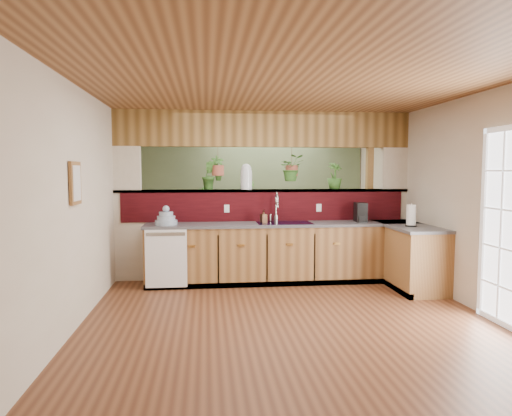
{
  "coord_description": "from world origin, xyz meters",
  "views": [
    {
      "loc": [
        -0.91,
        -5.75,
        1.68
      ],
      "look_at": [
        -0.21,
        0.7,
        1.15
      ],
      "focal_mm": 32.0,
      "sensor_mm": 36.0,
      "label": 1
    }
  ],
  "objects": [
    {
      "name": "wall_left",
      "position": [
        -2.3,
        0.0,
        1.3
      ],
      "size": [
        0.02,
        7.0,
        2.6
      ],
      "primitive_type": "cube",
      "color": "beige",
      "rests_on": "ground"
    },
    {
      "name": "floor_plant",
      "position": [
        1.25,
        2.04,
        0.35
      ],
      "size": [
        0.66,
        0.58,
        0.69
      ],
      "primitive_type": "imported",
      "rotation": [
        0.0,
        0.0,
        -0.07
      ],
      "color": "#2F5F21",
      "rests_on": "ground"
    },
    {
      "name": "ledge_plant_left",
      "position": [
        -0.85,
        1.35,
        1.61
      ],
      "size": [
        0.29,
        0.26,
        0.45
      ],
      "primitive_type": "imported",
      "rotation": [
        0.0,
        0.0,
        -0.26
      ],
      "color": "#2F5F21",
      "rests_on": "pass_through_ledge"
    },
    {
      "name": "header_beam",
      "position": [
        0.0,
        1.35,
        2.33
      ],
      "size": [
        4.6,
        0.15,
        0.55
      ],
      "primitive_type": "cube",
      "color": "brown",
      "rests_on": "ground"
    },
    {
      "name": "wall_front",
      "position": [
        0.0,
        -3.5,
        1.3
      ],
      "size": [
        4.6,
        0.02,
        2.6
      ],
      "primitive_type": "cube",
      "color": "beige",
      "rests_on": "ground"
    },
    {
      "name": "coffee_maker",
      "position": [
        1.44,
        0.99,
        1.04
      ],
      "size": [
        0.16,
        0.26,
        0.29
      ],
      "rotation": [
        0.0,
        0.0,
        -0.08
      ],
      "color": "black",
      "rests_on": "countertop"
    },
    {
      "name": "french_door",
      "position": [
        2.27,
        -1.3,
        1.05
      ],
      "size": [
        0.06,
        1.02,
        2.16
      ],
      "primitive_type": "cube",
      "color": "white",
      "rests_on": "ground"
    },
    {
      "name": "sage_backwall",
      "position": [
        0.0,
        3.48,
        1.3
      ],
      "size": [
        4.55,
        0.02,
        2.55
      ],
      "primitive_type": "cube",
      "color": "#5A6D4B",
      "rests_on": "ground"
    },
    {
      "name": "countertop",
      "position": [
        0.84,
        0.87,
        0.45
      ],
      "size": [
        4.14,
        1.52,
        0.9
      ],
      "color": "brown",
      "rests_on": "ground"
    },
    {
      "name": "hanging_plant_b",
      "position": [
        0.43,
        1.35,
        1.9
      ],
      "size": [
        0.37,
        0.32,
        0.54
      ],
      "color": "brown",
      "rests_on": "header_beam"
    },
    {
      "name": "dishwasher",
      "position": [
        -1.48,
        0.66,
        0.46
      ],
      "size": [
        0.58,
        0.03,
        0.82
      ],
      "color": "white",
      "rests_on": "ground"
    },
    {
      "name": "faucet",
      "position": [
        0.15,
        1.13,
        1.14
      ],
      "size": [
        0.2,
        0.2,
        0.45
      ],
      "color": "#B7B7B2",
      "rests_on": "countertop"
    },
    {
      "name": "glass_jar",
      "position": [
        -0.29,
        1.35,
        1.59
      ],
      "size": [
        0.18,
        0.18,
        0.4
      ],
      "color": "silver",
      "rests_on": "pass_through_ledge"
    },
    {
      "name": "ledge_plant_right",
      "position": [
        1.13,
        1.35,
        1.6
      ],
      "size": [
        0.3,
        0.3,
        0.42
      ],
      "primitive_type": "imported",
      "rotation": [
        0.0,
        0.0,
        0.33
      ],
      "color": "#2F5F21",
      "rests_on": "pass_through_ledge"
    },
    {
      "name": "wall_back",
      "position": [
        0.0,
        3.5,
        1.3
      ],
      "size": [
        4.6,
        0.02,
        2.6
      ],
      "primitive_type": "cube",
      "color": "beige",
      "rests_on": "ground"
    },
    {
      "name": "ceiling",
      "position": [
        0.0,
        0.0,
        2.6
      ],
      "size": [
        4.6,
        7.0,
        0.01
      ],
      "primitive_type": "cube",
      "color": "brown",
      "rests_on": "ground"
    },
    {
      "name": "dish_stack",
      "position": [
        -1.49,
        0.91,
        0.99
      ],
      "size": [
        0.32,
        0.32,
        0.28
      ],
      "color": "#8B9DB3",
      "rests_on": "countertop"
    },
    {
      "name": "navy_sink",
      "position": [
        0.25,
        0.98,
        0.82
      ],
      "size": [
        0.82,
        0.5,
        0.18
      ],
      "color": "black",
      "rests_on": "countertop"
    },
    {
      "name": "shelving_console",
      "position": [
        -0.45,
        3.25,
        0.5
      ],
      "size": [
        1.48,
        0.43,
        0.98
      ],
      "primitive_type": "cube",
      "rotation": [
        0.0,
        0.0,
        -0.02
      ],
      "color": "black",
      "rests_on": "ground"
    },
    {
      "name": "shelf_plant_b",
      "position": [
        -0.1,
        3.25,
        1.25
      ],
      "size": [
        0.29,
        0.29,
        0.51
      ],
      "primitive_type": "imported",
      "rotation": [
        0.0,
        0.0,
        -0.02
      ],
      "color": "#2F5F21",
      "rests_on": "shelving_console"
    },
    {
      "name": "paper_towel",
      "position": [
        1.95,
        0.34,
        1.05
      ],
      "size": [
        0.15,
        0.15,
        0.33
      ],
      "color": "black",
      "rests_on": "countertop"
    },
    {
      "name": "wall_right",
      "position": [
        2.3,
        0.0,
        1.3
      ],
      "size": [
        0.02,
        7.0,
        2.6
      ],
      "primitive_type": "cube",
      "color": "beige",
      "rests_on": "ground"
    },
    {
      "name": "framed_print",
      "position": [
        -2.27,
        -0.8,
        1.55
      ],
      "size": [
        0.04,
        0.35,
        0.45
      ],
      "color": "brown",
      "rests_on": "wall_left"
    },
    {
      "name": "pass_through_ledge",
      "position": [
        0.0,
        1.35,
        1.37
      ],
      "size": [
        4.6,
        0.21,
        0.04
      ],
      "primitive_type": "cube",
      "color": "brown",
      "rests_on": "ground"
    },
    {
      "name": "ground",
      "position": [
        0.0,
        0.0,
        0.0
      ],
      "size": [
        4.6,
        7.0,
        0.01
      ],
      "primitive_type": "cube",
      "color": "#5A311B",
      "rests_on": "ground"
    },
    {
      "name": "hanging_plant_a",
      "position": [
        -0.73,
        1.35,
        1.85
      ],
      "size": [
        0.25,
        0.21,
        0.52
      ],
      "color": "brown",
      "rests_on": "header_beam"
    },
    {
      "name": "soap_dispenser",
      "position": [
        -0.05,
        1.04,
        1.0
      ],
      "size": [
        0.11,
        0.11,
        0.19
      ],
      "primitive_type": "imported",
      "rotation": [
        0.0,
        0.0,
        0.35
      ],
      "color": "#3C2415",
      "rests_on": "countertop"
    },
    {
      "name": "shelf_plant_a",
      "position": [
        -0.98,
        3.25,
        1.18
      ],
      "size": [
        0.22,
        0.17,
        0.37
      ],
      "primitive_type": "imported",
      "rotation": [
        0.0,
        0.0,
        -0.2
      ],
      "color": "#2F5F21",
      "rests_on": "shelving_console"
    },
    {
      "name": "pass_through_partition",
      "position": [
        0.03,
        1.35,
        1.19
      ],
      "size": [
        4.6,
        0.21,
        2.6
      ],
      "color": "beige",
      "rests_on": "ground"
    }
  ]
}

